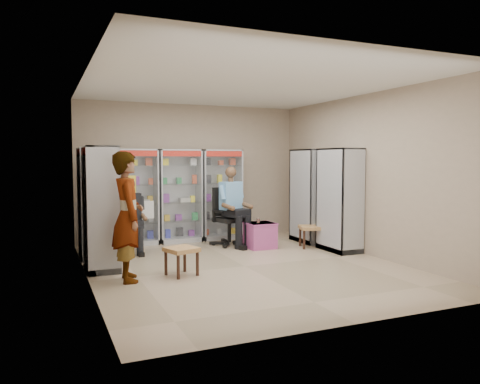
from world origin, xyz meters
name	(u,v)px	position (x,y,z in m)	size (l,w,h in m)	color
floor	(245,266)	(0.00, 0.00, 0.00)	(6.00, 6.00, 0.00)	tan
room_shell	(245,148)	(0.00, 0.00, 1.97)	(5.02, 6.02, 3.01)	tan
cabinet_back_left	(135,197)	(-1.30, 2.73, 1.00)	(0.90, 0.50, 2.00)	#9FA3A6
cabinet_back_mid	(179,196)	(-0.35, 2.73, 1.00)	(0.90, 0.50, 2.00)	#A7A9AE
cabinet_back_right	(220,194)	(0.60, 2.73, 1.00)	(0.90, 0.50, 2.00)	#B9BAC1
cabinet_right_far	(310,196)	(2.23, 1.60, 1.00)	(0.50, 0.90, 2.00)	#B8BAC0
cabinet_right_near	(340,200)	(2.23, 0.50, 1.00)	(0.50, 0.90, 2.00)	#A3A4AA
cabinet_left_far	(94,202)	(-2.23, 1.80, 1.00)	(0.50, 0.90, 2.00)	#B9BDC1
cabinet_left_near	(101,208)	(-2.23, 0.70, 1.00)	(0.50, 0.90, 2.00)	#BABDC2
wooden_chair	(130,228)	(-1.55, 2.00, 0.47)	(0.42, 0.42, 0.94)	black
seated_customer	(130,218)	(-1.55, 1.95, 0.67)	(0.44, 0.60, 1.34)	black
office_chair	(229,216)	(0.48, 1.89, 0.60)	(0.66, 0.66, 1.21)	black
seated_shopkeeper	(230,209)	(0.48, 1.84, 0.77)	(0.50, 0.70, 1.54)	#73A0E5
pink_trunk	(260,235)	(0.93, 1.36, 0.26)	(0.53, 0.51, 0.51)	#C14D9B
tea_glass	(258,220)	(0.90, 1.37, 0.56)	(0.07, 0.07, 0.10)	#531707
woven_stool_a	(311,237)	(1.90, 1.01, 0.22)	(0.44, 0.44, 0.44)	#AD8249
woven_stool_b	(182,261)	(-1.14, -0.18, 0.22)	(0.43, 0.43, 0.43)	#9C6C42
standing_man	(128,217)	(-1.95, -0.17, 0.95)	(0.69, 0.45, 1.90)	#9A9B9D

